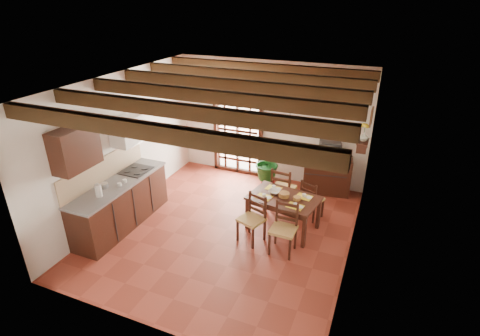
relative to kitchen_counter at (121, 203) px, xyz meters
The scene contains 25 objects.
ground_plane 2.10m from the kitchen_counter, 17.06° to the left, with size 5.00×5.00×0.00m, color maroon.
room_shell 2.45m from the kitchen_counter, 17.06° to the left, with size 4.52×5.02×2.81m.
ceiling_beams 3.02m from the kitchen_counter, 17.06° to the left, with size 4.50×4.34×0.20m.
french_door 3.33m from the kitchen_counter, 69.23° to the left, with size 1.26×0.11×2.32m.
kitchen_counter is the anchor object (origin of this frame).
upper_cabinet 1.55m from the kitchen_counter, 99.72° to the right, with size 0.35×0.80×0.70m, color #32180F.
range_hood 1.38m from the kitchen_counter, 99.79° to the left, with size 0.38×0.60×0.54m.
counter_items 0.49m from the kitchen_counter, 89.91° to the left, with size 0.50×1.43×0.25m.
dining_table 3.10m from the kitchen_counter, 19.90° to the left, with size 1.38×1.00×0.68m.
chair_near_left 2.55m from the kitchen_counter, 10.64° to the left, with size 0.52×0.51×0.90m.
chair_near_right 3.15m from the kitchen_counter, ahead, with size 0.43×0.41×0.92m.
chair_far_left 3.22m from the kitchen_counter, 32.72° to the left, with size 0.49×0.47×0.96m.
chair_far_right 3.72m from the kitchen_counter, 26.26° to the left, with size 0.49×0.48×0.84m.
table_setting 3.11m from the kitchen_counter, 19.90° to the left, with size 0.92×0.61×0.09m.
table_bowl 2.94m from the kitchen_counter, 22.81° to the left, with size 0.22×0.22×0.05m, color white.
sideboard 4.43m from the kitchen_counter, 39.64° to the left, with size 1.01×0.46×0.86m, color #32180F.
crt_tv 4.46m from the kitchen_counter, 39.59° to the left, with size 0.52×0.50×0.38m.
fuse_box 4.80m from the kitchen_counter, 41.72° to the left, with size 0.25×0.03×0.32m, color white.
plant_pot 3.36m from the kitchen_counter, 50.90° to the left, with size 0.37×0.37×0.22m, color maroon.
potted_plant 3.34m from the kitchen_counter, 50.90° to the left, with size 2.03×1.74×2.26m, color #144C19.
wall_shelf 4.76m from the kitchen_counter, 28.25° to the left, with size 0.20×0.42×0.20m.
shelf_vase 4.80m from the kitchen_counter, 28.25° to the left, with size 0.15×0.15×0.15m, color #B2BFB2.
shelf_flowers 4.85m from the kitchen_counter, 28.25° to the left, with size 0.14×0.14×0.36m.
framed_picture 4.98m from the kitchen_counter, 27.77° to the left, with size 0.03×0.32×0.32m.
pendant_lamp 3.52m from the kitchen_counter, 21.62° to the left, with size 0.36×0.36×0.84m.
Camera 1 is at (2.51, -5.44, 4.13)m, focal length 28.00 mm.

